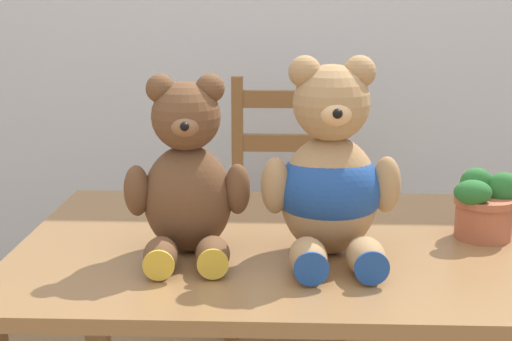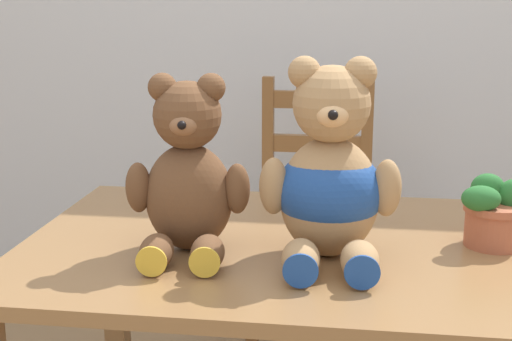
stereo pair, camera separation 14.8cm
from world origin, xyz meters
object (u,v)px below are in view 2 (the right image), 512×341
(wooden_chair_behind, at_px, (313,231))
(potted_plant, at_px, (495,213))
(teddy_bear_left, at_px, (188,177))
(teddy_bear_right, at_px, (330,180))

(wooden_chair_behind, bearing_deg, potted_plant, 118.43)
(teddy_bear_left, xyz_separation_m, teddy_bear_right, (0.30, 0.00, 0.00))
(potted_plant, bearing_deg, wooden_chair_behind, 118.43)
(teddy_bear_left, relative_size, teddy_bear_right, 0.91)
(teddy_bear_right, bearing_deg, potted_plant, -165.71)
(teddy_bear_left, height_order, teddy_bear_right, teddy_bear_right)
(teddy_bear_right, height_order, potted_plant, teddy_bear_right)
(teddy_bear_left, relative_size, potted_plant, 2.39)
(wooden_chair_behind, height_order, teddy_bear_left, teddy_bear_left)
(teddy_bear_left, bearing_deg, teddy_bear_right, 175.09)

